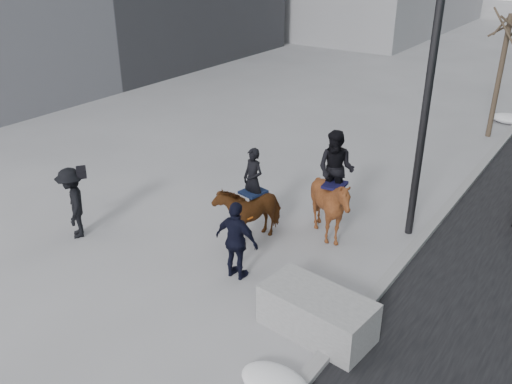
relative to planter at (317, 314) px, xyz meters
The scene contains 10 objects.
ground 2.62m from the planter, 169.00° to the left, with size 120.00×120.00×0.00m, color gray.
curb 10.51m from the planter, 87.48° to the left, with size 0.25×90.00×0.12m, color gray.
planter is the anchor object (origin of this frame).
tree_near 13.12m from the planter, 90.61° to the left, with size 1.20×1.20×4.74m, color #3C3123, non-canonical shape.
mounted_left 3.72m from the planter, 144.76° to the left, with size 1.08×1.84×2.23m.
mounted_right 3.50m from the planter, 114.05° to the left, with size 1.61×1.76×2.69m.
feeder 2.39m from the planter, 165.18° to the left, with size 1.04×0.87×1.75m.
camera_crew 6.52m from the planter, behind, with size 1.30×1.21×1.75m.
lamppost 6.50m from the planter, 89.23° to the left, with size 0.25×1.26×9.09m.
snow_piles 8.48m from the planter, 88.91° to the left, with size 1.41×17.45×0.36m.
Camera 1 is at (6.17, -7.62, 6.63)m, focal length 38.00 mm.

